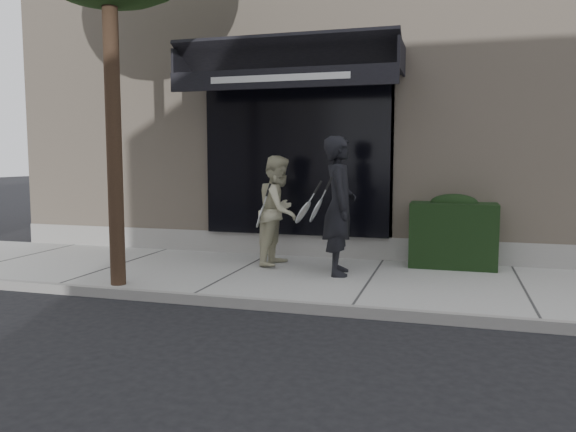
% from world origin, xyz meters
% --- Properties ---
extents(ground, '(80.00, 80.00, 0.00)m').
position_xyz_m(ground, '(0.00, 0.00, 0.00)').
color(ground, black).
rests_on(ground, ground).
extents(sidewalk, '(20.00, 3.00, 0.12)m').
position_xyz_m(sidewalk, '(0.00, 0.00, 0.06)').
color(sidewalk, '#9E9E99').
rests_on(sidewalk, ground).
extents(curb, '(20.00, 0.10, 0.14)m').
position_xyz_m(curb, '(0.00, -1.55, 0.07)').
color(curb, gray).
rests_on(curb, ground).
extents(building_facade, '(14.30, 8.04, 5.64)m').
position_xyz_m(building_facade, '(-0.01, 4.96, 2.74)').
color(building_facade, '#B9A48D').
rests_on(building_facade, ground).
extents(hedge, '(1.30, 0.70, 1.14)m').
position_xyz_m(hedge, '(1.10, 1.25, 0.66)').
color(hedge, black).
rests_on(hedge, sidewalk).
extents(pedestrian_front, '(0.88, 0.86, 2.00)m').
position_xyz_m(pedestrian_front, '(-0.49, 0.18, 1.12)').
color(pedestrian_front, black).
rests_on(pedestrian_front, sidewalk).
extents(pedestrian_back, '(0.71, 0.91, 1.73)m').
position_xyz_m(pedestrian_back, '(-1.55, 0.66, 0.98)').
color(pedestrian_back, beige).
rests_on(pedestrian_back, sidewalk).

